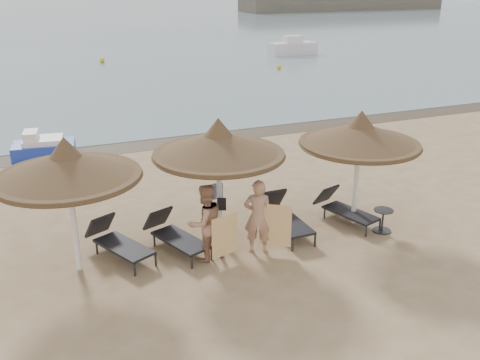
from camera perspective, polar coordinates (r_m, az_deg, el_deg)
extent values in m
plane|color=tan|center=(13.11, -3.55, -7.96)|extent=(160.00, 160.00, 0.00)
cube|color=slate|center=(91.17, -20.87, 15.81)|extent=(200.00, 140.00, 0.03)
cube|color=#4C4031|center=(21.56, -11.75, 3.51)|extent=(200.00, 1.60, 0.01)
cube|color=#6A5F49|center=(108.25, 10.99, 18.17)|extent=(40.00, 8.00, 3.00)
cube|color=white|center=(46.61, 5.61, 13.79)|extent=(4.00, 1.60, 1.00)
cube|color=white|center=(46.52, 5.64, 14.70)|extent=(1.50, 1.00, 0.60)
cylinder|color=white|center=(12.52, -17.29, -4.47)|extent=(0.13, 0.13, 2.32)
cone|color=brown|center=(12.00, -18.01, 1.59)|extent=(3.20, 3.20, 0.61)
cone|color=brown|center=(11.89, -18.20, 3.25)|extent=(0.77, 0.77, 0.50)
cylinder|color=brown|center=(12.09, -17.85, 0.31)|extent=(3.14, 3.14, 0.11)
cylinder|color=white|center=(13.29, -2.22, -1.88)|extent=(0.13, 0.13, 2.35)
cone|color=brown|center=(12.80, -2.30, 3.97)|extent=(3.24, 3.24, 0.61)
cone|color=brown|center=(12.70, -2.33, 5.56)|extent=(0.78, 0.78, 0.50)
cylinder|color=brown|center=(12.89, -2.29, 2.74)|extent=(3.17, 3.17, 0.11)
cylinder|color=white|center=(14.57, 12.27, -0.36)|extent=(0.13, 0.13, 2.29)
cone|color=brown|center=(14.13, 12.70, 4.87)|extent=(3.17, 3.17, 0.60)
cone|color=brown|center=(14.04, 12.81, 6.29)|extent=(0.76, 0.76, 0.49)
cylinder|color=brown|center=(14.21, 12.61, 3.78)|extent=(3.10, 3.10, 0.11)
cylinder|color=#2C2C2F|center=(12.39, -11.16, -9.41)|extent=(0.05, 0.05, 0.30)
cylinder|color=#2C2C2F|center=(12.70, -8.98, -8.45)|extent=(0.05, 0.05, 0.30)
cylinder|color=#2C2C2F|center=(13.50, -15.03, -7.06)|extent=(0.05, 0.05, 0.30)
cylinder|color=#2C2C2F|center=(13.78, -12.94, -6.25)|extent=(0.05, 0.05, 0.30)
cube|color=black|center=(13.03, -12.30, -6.96)|extent=(1.29, 1.74, 0.06)
cube|color=black|center=(13.63, -14.72, -4.67)|extent=(0.79, 0.69, 0.61)
cylinder|color=#2C2C2F|center=(12.48, -5.18, -8.81)|extent=(0.05, 0.05, 0.30)
cylinder|color=#2C2C2F|center=(12.81, -3.04, -7.92)|extent=(0.05, 0.05, 0.30)
cylinder|color=#2C2C2F|center=(13.57, -9.12, -6.42)|extent=(0.05, 0.05, 0.30)
cylinder|color=#2C2C2F|center=(13.87, -7.06, -5.67)|extent=(0.05, 0.05, 0.30)
cube|color=black|center=(13.12, -6.35, -6.37)|extent=(1.19, 1.74, 0.06)
cube|color=black|center=(13.71, -8.77, -4.05)|extent=(0.78, 0.66, 0.61)
cylinder|color=#2C2C2F|center=(13.23, 5.63, -6.95)|extent=(0.06, 0.06, 0.32)
cylinder|color=#2C2C2F|center=(13.52, 8.01, -6.42)|extent=(0.06, 0.06, 0.32)
cylinder|color=#2C2C2F|center=(14.49, 2.67, -4.25)|extent=(0.06, 0.06, 0.32)
cylinder|color=#2C2C2F|center=(14.75, 4.90, -3.83)|extent=(0.06, 0.06, 0.32)
cube|color=black|center=(13.95, 5.16, -4.50)|extent=(0.71, 1.70, 0.07)
cube|color=black|center=(14.64, 3.39, -2.00)|extent=(0.71, 0.48, 0.64)
cylinder|color=#2C2C2F|center=(14.24, 13.30, -5.38)|extent=(0.05, 0.05, 0.29)
cylinder|color=#2C2C2F|center=(14.67, 14.69, -4.71)|extent=(0.05, 0.05, 0.29)
cylinder|color=#2C2C2F|center=(15.05, 9.01, -3.56)|extent=(0.05, 0.05, 0.29)
cylinder|color=#2C2C2F|center=(15.45, 10.44, -2.98)|extent=(0.05, 0.05, 0.29)
cube|color=black|center=(14.80, 11.71, -3.46)|extent=(1.06, 1.66, 0.06)
cube|color=black|center=(15.23, 9.17, -1.55)|extent=(0.73, 0.60, 0.58)
cylinder|color=#2C2C2F|center=(14.70, 14.87, -5.22)|extent=(0.48, 0.48, 0.03)
cylinder|color=#2C2C2F|center=(14.57, 14.97, -4.20)|extent=(0.05, 0.05, 0.58)
cylinder|color=#2C2C2F|center=(14.45, 15.08, -3.14)|extent=(0.51, 0.51, 0.03)
imported|color=tan|center=(12.45, -3.74, -3.94)|extent=(1.14, 0.89, 2.19)
imported|color=tan|center=(12.77, 1.93, -3.30)|extent=(1.18, 1.01, 2.17)
cube|color=orange|center=(12.43, -1.64, -5.96)|extent=(0.71, 0.21, 1.02)
cube|color=orange|center=(12.84, 3.80, -4.86)|extent=(0.65, 0.45, 1.08)
cube|color=silver|center=(13.40, -2.49, -1.19)|extent=(0.32, 0.16, 0.39)
cube|color=black|center=(13.19, -1.97, -2.59)|extent=(0.23, 0.15, 0.31)
cube|color=#1E38B2|center=(21.11, -20.14, 3.03)|extent=(2.35, 1.58, 0.55)
cube|color=white|center=(21.01, -20.26, 3.92)|extent=(1.53, 1.28, 0.25)
cube|color=white|center=(21.00, -21.41, 4.40)|extent=(0.62, 0.96, 0.35)
sphere|color=yellow|center=(43.23, -14.49, 12.27)|extent=(0.40, 0.40, 0.40)
sphere|color=yellow|center=(39.03, 4.18, 11.91)|extent=(0.32, 0.32, 0.32)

